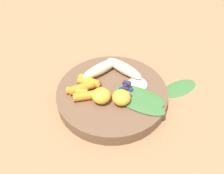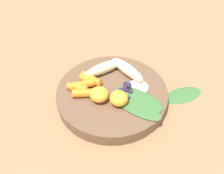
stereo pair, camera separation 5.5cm
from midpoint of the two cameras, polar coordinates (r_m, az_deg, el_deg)
ground_plane at (r=0.58m, az=2.71°, el=-3.07°), size 2.40×2.40×0.00m
bowl at (r=0.56m, az=2.77°, el=-2.00°), size 0.27×0.27×0.03m
banana_peeled_left at (r=0.59m, az=0.65°, el=4.63°), size 0.03×0.11×0.03m
banana_peeled_right at (r=0.59m, az=6.47°, el=4.24°), size 0.12×0.05×0.03m
orange_segment_near at (r=0.51m, az=4.75°, el=-2.98°), size 0.04×0.04×0.03m
orange_segment_far at (r=0.52m, az=-0.18°, el=-2.02°), size 0.04×0.04×0.03m
carrot_front at (r=0.57m, az=-2.50°, el=1.97°), size 0.06×0.04×0.02m
carrot_mid_left at (r=0.56m, az=-2.69°, el=1.40°), size 0.06×0.04×0.01m
carrot_mid_right at (r=0.55m, az=-4.69°, el=0.41°), size 0.03×0.06×0.02m
carrot_rear at (r=0.55m, az=-5.82°, el=-0.33°), size 0.05×0.05×0.02m
carrot_small at (r=0.53m, az=-4.18°, el=-1.66°), size 0.04×0.06×0.02m
blueberry_pile at (r=0.55m, az=6.45°, el=-0.54°), size 0.05×0.03×0.03m
coconut_shred_patch at (r=0.56m, az=9.28°, el=-0.10°), size 0.05×0.05×0.00m
kale_leaf_left at (r=0.52m, az=9.15°, el=-4.97°), size 0.13×0.09×0.01m
kale_leaf_right at (r=0.54m, az=9.41°, el=-3.08°), size 0.13×0.10×0.01m
kale_leaf_stray at (r=0.62m, az=19.64°, el=-1.94°), size 0.07×0.11×0.01m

